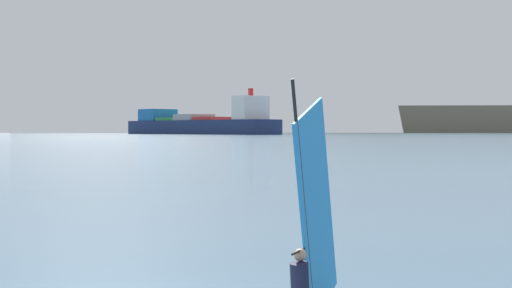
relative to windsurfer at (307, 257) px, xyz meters
The scene contains 3 objects.
windsurfer is the anchor object (origin of this frame).
cargo_ship 655.09m from the windsurfer, 109.72° to the left, with size 158.70×113.45×36.07m.
distant_headland 1165.18m from the windsurfer, 93.25° to the left, with size 1119.46×314.54×34.46m, color #756B56.
Camera 1 is at (6.00, -12.61, 3.44)m, focal length 55.91 mm.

